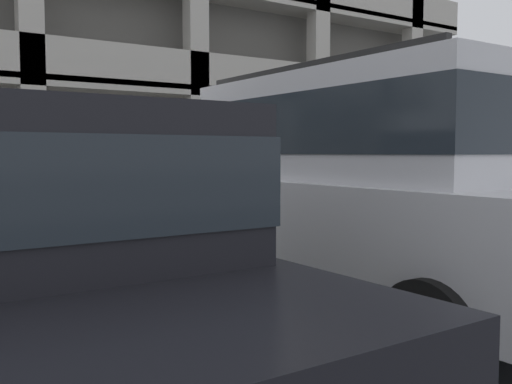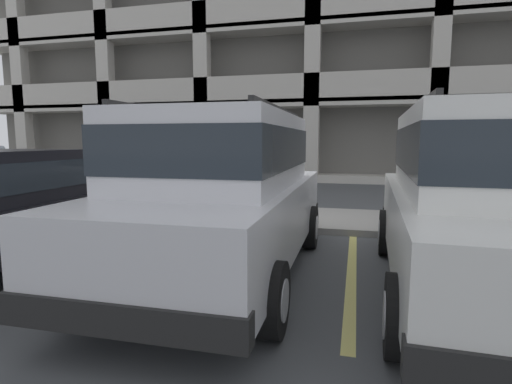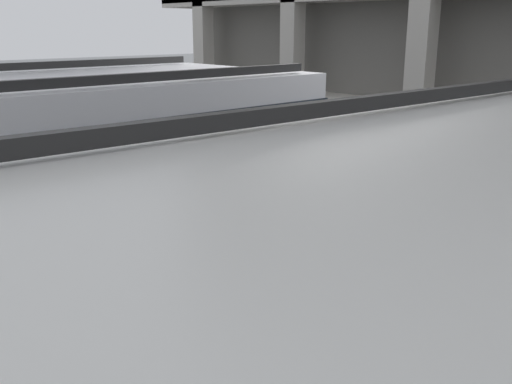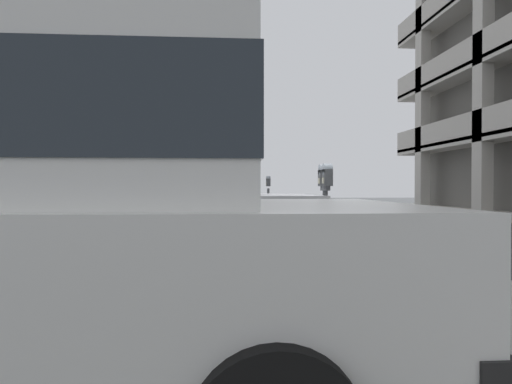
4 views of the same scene
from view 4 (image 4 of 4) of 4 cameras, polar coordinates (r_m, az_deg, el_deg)
ground_plane at (r=5.52m, az=6.06°, el=-12.71°), size 80.00×80.00×0.10m
sidewalk at (r=5.89m, az=18.78°, el=-10.79°), size 40.00×2.20×0.12m
parking_stall_lines at (r=3.94m, az=-10.37°, el=-17.45°), size 12.34×4.80×0.01m
silver_suv at (r=5.39m, az=-17.50°, el=-0.83°), size 2.04×4.79×2.03m
red_sedan at (r=8.32m, az=-16.72°, el=-2.15°), size 1.90×4.51×1.54m
dark_hatchback at (r=2.71m, az=-32.58°, el=-2.37°), size 2.14×4.84×2.03m
parking_meter_near at (r=5.39m, az=9.86°, el=0.14°), size 0.35×0.12×1.42m
parking_meter_far at (r=11.40m, az=1.76°, el=-0.15°), size 0.15×0.12×1.43m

